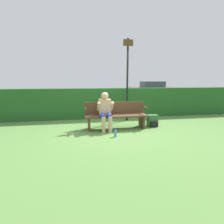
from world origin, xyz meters
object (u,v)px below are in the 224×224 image
park_bench (116,115)px  signpost (127,77)px  water_bottle (115,133)px  backpack (153,121)px  person_seated (105,109)px  parked_car (152,89)px

park_bench → signpost: bearing=57.8°
park_bench → water_bottle: (-0.18, -0.85, -0.34)m
water_bottle → backpack: bearing=31.4°
water_bottle → signpost: size_ratio=0.07×
park_bench → backpack: bearing=0.9°
person_seated → parked_car: (6.00, 10.61, 0.02)m
backpack → person_seated: bearing=-175.0°
signpost → water_bottle: bearing=-113.7°
parked_car → backpack: bearing=-111.8°
person_seated → parked_car: parked_car is taller
person_seated → backpack: (1.59, 0.14, -0.46)m
water_bottle → park_bench: bearing=77.9°
person_seated → water_bottle: (0.17, -0.73, -0.54)m
person_seated → water_bottle: person_seated is taller
signpost → parked_car: bearing=62.1°
water_bottle → parked_car: size_ratio=0.05×
backpack → signpost: 1.85m
person_seated → signpost: size_ratio=0.39×
signpost → parked_car: signpost is taller
park_bench → signpost: signpost is taller
backpack → parked_car: (4.40, 10.47, 0.47)m
backpack → signpost: size_ratio=0.13×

